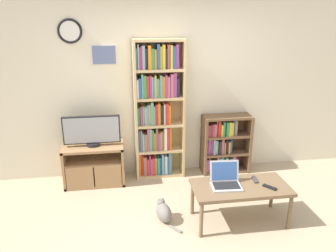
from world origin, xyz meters
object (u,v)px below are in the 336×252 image
laptop (225,180)px  cat (163,212)px  bookshelf_tall (157,110)px  remote_near_laptop (255,179)px  bookshelf_short (222,144)px  tv_stand (95,164)px  coffee_table (241,190)px  remote_far_from_laptop (270,187)px  television (92,131)px

laptop → cat: laptop is taller
bookshelf_tall → remote_near_laptop: (1.03, -1.23, -0.55)m
bookshelf_short → remote_near_laptop: bookshelf_short is taller
cat → tv_stand: bearing=112.8°
coffee_table → remote_far_from_laptop: bearing=-16.8°
tv_stand → cat: size_ratio=1.94×
bookshelf_tall → cat: 1.50m
remote_near_laptop → remote_far_from_laptop: size_ratio=1.09×
remote_near_laptop → cat: 1.16m
remote_near_laptop → tv_stand: bearing=-20.7°
television → bookshelf_short: size_ratio=0.87×
tv_stand → television: (-0.00, 0.00, 0.51)m
bookshelf_short → laptop: bookshelf_short is taller
television → cat: size_ratio=1.80×
bookshelf_short → cat: bearing=-132.4°
remote_far_from_laptop → tv_stand: bearing=-71.5°
tv_stand → laptop: (1.58, -1.16, 0.24)m
cat → bookshelf_short: bearing=31.4°
laptop → cat: 0.83m
cat → coffee_table: bearing=-25.4°
tv_stand → laptop: 1.97m
coffee_table → cat: 0.95m
bookshelf_short → remote_near_laptop: bearing=-89.0°
bookshelf_short → remote_far_from_laptop: 1.42m
laptop → remote_near_laptop: 0.39m
television → laptop: (1.58, -1.16, -0.27)m
tv_stand → laptop: laptop is taller
bookshelf_short → tv_stand: bearing=-176.6°
television → remote_near_laptop: 2.28m
bookshelf_short → bookshelf_tall: bearing=179.3°
coffee_table → laptop: size_ratio=3.12×
television → coffee_table: 2.16m
remote_far_from_laptop → coffee_table: bearing=-56.0°
television → coffee_table: bearing=-34.6°
bookshelf_tall → coffee_table: size_ratio=1.82×
television → laptop: size_ratio=2.21×
tv_stand → remote_near_laptop: tv_stand is taller
bookshelf_tall → remote_near_laptop: size_ratio=12.36×
laptop → cat: size_ratio=0.82×
remote_near_laptop → remote_far_from_laptop: same height
bookshelf_tall → laptop: (0.64, -1.29, -0.49)m
laptop → bookshelf_tall: bearing=120.6°
television → bookshelf_short: bearing=3.3°
bookshelf_short → laptop: size_ratio=2.53×
bookshelf_short → remote_far_from_laptop: bookshelf_short is taller
bookshelf_short → coffee_table: 1.34m
tv_stand → coffee_table: (1.75, -1.21, 0.13)m
bookshelf_short → cat: (-1.08, -1.18, -0.33)m
bookshelf_short → remote_far_from_laptop: bearing=-85.3°
television → coffee_table: size_ratio=0.71×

